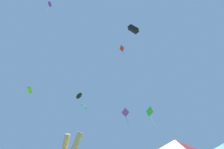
# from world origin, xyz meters

# --- Properties ---
(canopy_tent_red) EXTENTS (3.10, 3.10, 3.32)m
(canopy_tent_red) POSITION_xyz_m (3.19, 6.61, 2.82)
(canopy_tent_red) COLOR #9E9EA3
(canopy_tent_red) RESTS_ON ground
(kite_lime_box) EXTENTS (0.54, 1.18, 1.05)m
(kite_lime_box) POSITION_xyz_m (-16.30, 16.10, 13.23)
(kite_lime_box) COLOR #75D138
(kite_black_box) EXTENTS (1.30, 0.73, 1.38)m
(kite_black_box) POSITION_xyz_m (1.35, 7.01, 15.47)
(kite_black_box) COLOR black
(kite_black_delta) EXTENTS (1.11, 1.39, 1.07)m
(kite_black_delta) POSITION_xyz_m (-8.61, 19.19, 13.29)
(kite_black_delta) COLOR black
(kite_red_diamond) EXTENTS (0.90, 0.96, 2.25)m
(kite_red_diamond) POSITION_xyz_m (-0.28, 18.72, 23.63)
(kite_red_diamond) COLOR red
(kite_cyan_delta) EXTENTS (0.84, 0.91, 0.54)m
(kite_cyan_delta) POSITION_xyz_m (-4.29, 9.44, 7.14)
(kite_cyan_delta) COLOR #2DB7CC
(kite_purple_diamond) EXTENTS (1.07, 1.30, 3.05)m
(kite_purple_diamond) POSITION_xyz_m (-0.30, 22.62, 10.83)
(kite_purple_diamond) COLOR purple
(kite_purple_box) EXTENTS (0.75, 0.78, 2.12)m
(kite_purple_box) POSITION_xyz_m (-12.99, 9.45, 27.29)
(kite_purple_box) COLOR purple
(kite_green_diamond) EXTENTS (0.95, 0.97, 2.31)m
(kite_green_diamond) POSITION_xyz_m (3.16, 15.94, 8.51)
(kite_green_diamond) COLOR green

